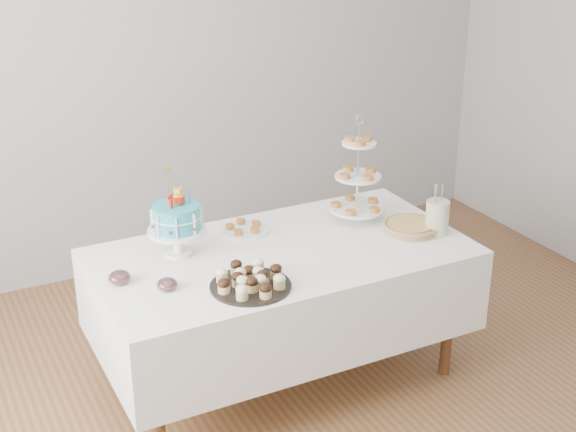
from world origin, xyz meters
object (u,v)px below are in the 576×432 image
tiered_stand (358,177)px  utensil_pitcher (437,216)px  cupcake_tray (250,279)px  jam_bowl_b (119,278)px  pastry_plate (244,228)px  pie (411,226)px  birthday_cake (177,232)px  jam_bowl_a (167,284)px  table (282,290)px  plate_stack (362,208)px

tiered_stand → utensil_pitcher: bearing=-51.8°
cupcake_tray → tiered_stand: tiered_stand is taller
jam_bowl_b → utensil_pitcher: (1.68, -0.21, 0.07)m
pastry_plate → utensil_pitcher: bearing=-28.3°
pie → jam_bowl_b: (-1.57, 0.13, 0.00)m
birthday_cake → pie: (1.22, -0.30, -0.10)m
jam_bowl_a → jam_bowl_b: jam_bowl_b is taller
pastry_plate → tiered_stand: bearing=-11.9°
birthday_cake → utensil_pitcher: (1.33, -0.38, -0.03)m
table → pastry_plate: bearing=102.9°
birthday_cake → jam_bowl_b: (-0.35, -0.17, -0.10)m
pie → table: bearing=172.3°
table → tiered_stand: tiered_stand is taller
cupcake_tray → utensil_pitcher: (1.15, 0.11, 0.06)m
pastry_plate → jam_bowl_a: jam_bowl_a is taller
plate_stack → utensil_pitcher: size_ratio=0.64×
table → tiered_stand: bearing=17.7°
jam_bowl_a → pie: bearing=1.4°
plate_stack → jam_bowl_a: (-1.29, -0.36, -0.01)m
cupcake_tray → pastry_plate: cupcake_tray is taller
jam_bowl_a → utensil_pitcher: utensil_pitcher is taller
pie → pastry_plate: pie is taller
pastry_plate → jam_bowl_b: 0.82m
plate_stack → table: bearing=-160.3°
pie → pastry_plate: size_ratio=1.16×
cupcake_tray → table: bearing=43.2°
table → utensil_pitcher: bearing=-12.2°
utensil_pitcher → jam_bowl_a: bearing=163.4°
table → pastry_plate: pastry_plate is taller
birthday_cake → tiered_stand: bearing=-26.2°
plate_stack → cupcake_tray: bearing=-151.2°
pie → birthday_cake: bearing=166.3°
pie → plate_stack: size_ratio=1.72×
table → jam_bowl_a: 0.72m
table → plate_stack: plate_stack is taller
birthday_cake → plate_stack: (1.11, 0.03, -0.09)m
birthday_cake → cupcake_tray: size_ratio=1.20×
cupcake_tray → plate_stack: cupcake_tray is taller
table → cupcake_tray: bearing=-136.8°
table → jam_bowl_b: (-0.84, 0.03, 0.26)m
birthday_cake → jam_bowl_b: bearing=-179.4°
cupcake_tray → pie: (1.04, 0.19, -0.01)m
birthday_cake → pastry_plate: 0.44m
pie → pastry_plate: (-0.80, 0.41, -0.01)m
tiered_stand → utensil_pitcher: 0.48m
jam_bowl_a → pastry_plate: bearing=36.8°
table → birthday_cake: birthday_cake is taller
birthday_cake → pie: bearing=-38.7°
plate_stack → pastry_plate: 0.70m
table → plate_stack: size_ratio=10.72×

